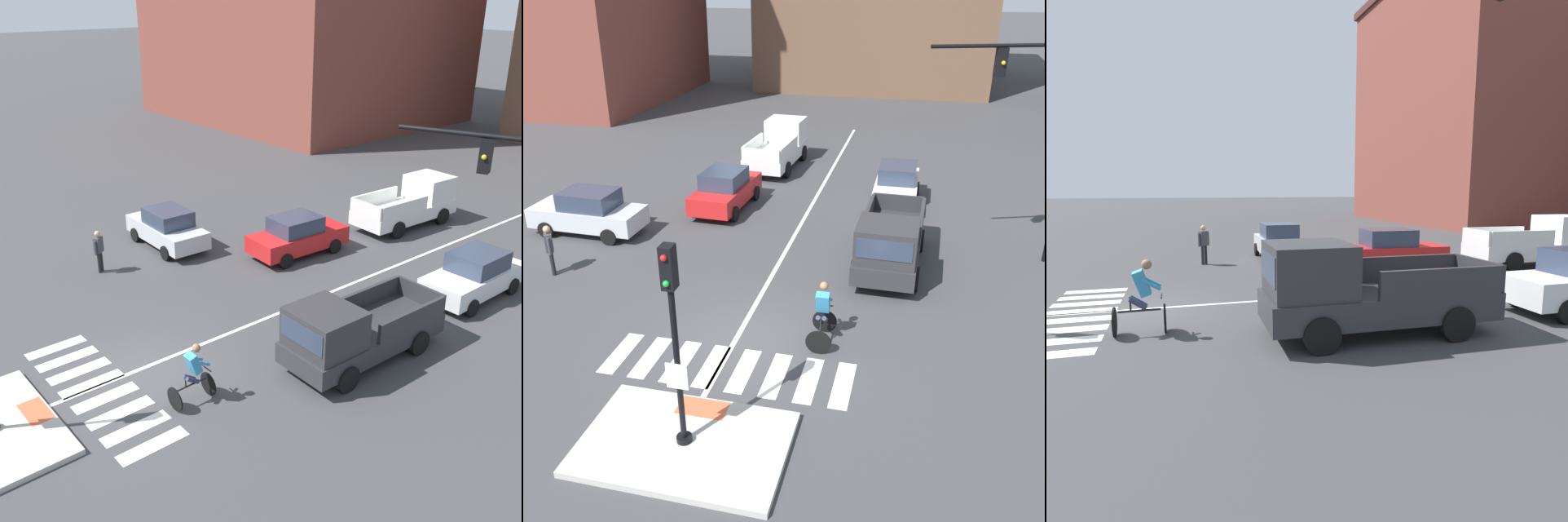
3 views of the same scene
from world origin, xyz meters
The scene contains 18 objects.
ground_plane centered at (0.00, 0.00, 0.00)m, with size 300.00×300.00×0.00m, color #3D3D3F.
tactile_pad_front centered at (0.00, -2.94, 0.15)m, with size 1.10×0.60×0.01m, color #DB5B38.
crosswalk_stripe_a centered at (-2.85, -1.23, 0.00)m, with size 0.44×1.80×0.01m, color silver.
crosswalk_stripe_b centered at (-2.04, -1.23, 0.00)m, with size 0.44×1.80×0.01m, color silver.
crosswalk_stripe_c centered at (-1.22, -1.23, 0.00)m, with size 0.44×1.80×0.01m, color silver.
crosswalk_stripe_d centered at (-0.41, -1.23, 0.00)m, with size 0.44×1.80×0.01m, color silver.
crosswalk_stripe_e centered at (0.41, -1.23, 0.00)m, with size 0.44×1.80×0.01m, color silver.
crosswalk_stripe_f centered at (1.22, -1.23, 0.00)m, with size 0.44×1.80×0.01m, color silver.
crosswalk_stripe_g centered at (2.04, -1.23, 0.00)m, with size 0.44×1.80×0.01m, color silver.
crosswalk_stripe_h centered at (2.85, -1.23, 0.00)m, with size 0.44×1.80×0.01m, color silver.
lane_centre_line centered at (-0.19, 10.00, 0.00)m, with size 0.14×28.00×0.01m, color silver.
car_silver_cross_left centered at (-7.63, 5.71, 0.81)m, with size 4.14×1.93×1.64m.
car_red_westbound_far centered at (-3.54, 9.30, 0.81)m, with size 2.00×4.18×1.64m.
car_white_eastbound_far centered at (3.17, 11.49, 0.81)m, with size 1.86×4.11×1.64m.
pickup_truck_charcoal_eastbound_mid centered at (3.37, 5.06, 0.98)m, with size 2.14×5.14×2.08m.
pickup_truck_white_westbound_distant centered at (-2.88, 15.78, 0.98)m, with size 2.26×5.19×2.08m.
cyclist centered at (2.03, 0.51, 0.87)m, with size 0.68×1.10×1.68m.
pedestrian_at_curb_left centered at (-7.03, 2.33, 0.98)m, with size 0.38×0.47×1.67m.
Camera 1 is at (13.55, -6.74, 9.96)m, focal length 42.82 mm.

